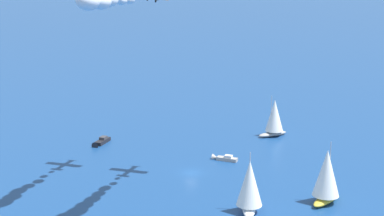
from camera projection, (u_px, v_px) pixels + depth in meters
ground_plane at (191, 173)px, 115.88m from camera, size 2000.00×2000.00×0.00m
sailboat_near_centre at (250, 186)px, 95.47m from camera, size 7.12×7.47×10.41m
motorboat_far_stbd at (224, 158)px, 123.49m from camera, size 5.77×3.72×1.65m
sailboat_inshore at (327, 176)px, 99.33m from camera, size 5.44×8.89×11.11m
motorboat_trailing at (101, 142)px, 135.24m from camera, size 4.88×6.68×1.95m
sailboat_ahead at (274, 118)px, 141.10m from camera, size 5.41×8.44×10.49m
smoke_trail_lead at (104, 0)px, 92.23m from camera, size 13.22×21.05×3.66m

